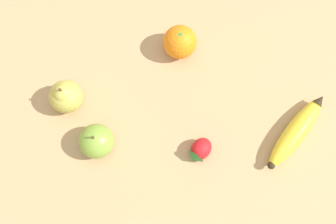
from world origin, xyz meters
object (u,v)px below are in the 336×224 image
Objects in this scene: pear at (66,96)px; apple at (96,141)px; banana at (296,132)px; strawberry at (200,150)px; orange at (180,42)px.

pear is 0.12m from apple.
banana is 0.44m from apple.
pear is 1.34× the size of strawberry.
apple reaches higher than orange.
pear reaches higher than orange.
banana is 2.44× the size of apple.
orange reaches higher than strawberry.
pear is at bearing -179.56° from orange.
strawberry is at bearing -48.62° from pear.
pear is at bearing -74.07° from strawberry.
banana is 0.52m from pear.
orange is (-0.13, 0.30, 0.02)m from banana.
apple is (0.02, -0.12, -0.01)m from pear.
banana is at bearing -65.91° from orange.
pear is 1.14× the size of apple.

